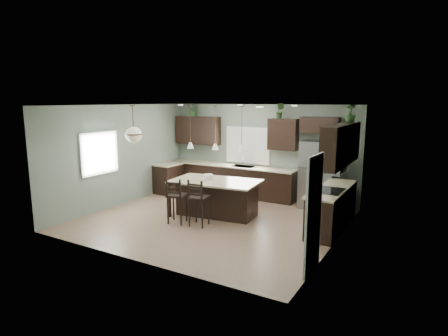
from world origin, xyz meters
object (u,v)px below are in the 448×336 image
Objects in this scene: kitchen_island at (215,198)px; serving_dish at (208,177)px; refrigerator at (318,175)px; bar_stool_left at (177,200)px; bar_stool_center at (199,202)px; plant_back_left at (194,110)px.

kitchen_island is 9.13× the size of serving_dish.
refrigerator is at bearing 42.34° from serving_dish.
bar_stool_left is 0.58m from bar_stool_center.
serving_dish reaches higher than kitchen_island.
refrigerator is at bearing 38.20° from kitchen_island.
bar_stool_center is at bearing -92.05° from kitchen_island.
refrigerator is 3.03m from serving_dish.
refrigerator is 1.65× the size of bar_stool_left.
kitchen_island is (-2.04, -2.02, -0.46)m from refrigerator.
kitchen_island is 1.07m from bar_stool_left.
kitchen_island is at bearing 6.48° from serving_dish.
refrigerator reaches higher than serving_dish.
kitchen_island is 0.85m from bar_stool_center.
refrigerator is at bearing -2.88° from plant_back_left.
kitchen_island is 3.79m from plant_back_left.
refrigerator is 4.55m from plant_back_left.
refrigerator is 3.92m from bar_stool_left.
serving_dish is at bearing -137.66° from refrigerator.
bar_stool_center is at bearing -124.60° from refrigerator.
bar_stool_center is 4.32m from plant_back_left.
plant_back_left is at bearing 127.89° from kitchen_island.
plant_back_left reaches higher than kitchen_island.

